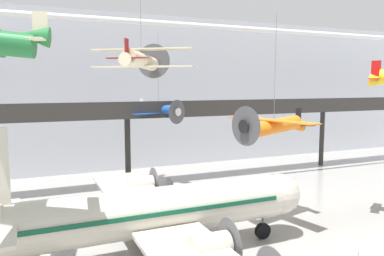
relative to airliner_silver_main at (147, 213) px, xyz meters
name	(u,v)px	position (x,y,z in m)	size (l,w,h in m)	color
hangar_back_wall	(111,93)	(3.41, 30.41, 7.74)	(140.00, 3.00, 22.45)	silver
mezzanine_walkway	(129,115)	(3.41, 19.47, 5.26)	(110.00, 3.20, 10.42)	#2D2B28
ceiling_truss_beam	(137,22)	(3.41, 14.95, 15.44)	(120.00, 0.60, 0.60)	silver
airliner_silver_main	(147,213)	(0.00, 0.00, 0.00)	(26.00, 29.43, 9.87)	beige
suspended_plane_blue_trainer	(159,110)	(6.97, 19.03, 5.82)	(7.65, 6.82, 10.67)	#1E4CAD
suspended_plane_cream_biplane	(141,60)	(0.56, 2.92, 10.67)	(7.09, 6.54, 5.76)	beige
suspended_plane_orange_highwing	(274,126)	(12.15, 2.57, 5.31)	(7.65, 9.22, 11.04)	orange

